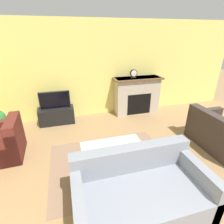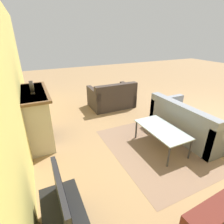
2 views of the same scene
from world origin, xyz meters
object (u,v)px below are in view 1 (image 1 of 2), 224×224
at_px(couch_sectional, 140,192).
at_px(mantel_clock, 134,73).
at_px(coffee_table, 113,148).
at_px(armchair_by_window, 2,144).
at_px(tv, 55,100).
at_px(couch_loveseat, 222,136).

relative_size(couch_sectional, mantel_clock, 7.47).
bearing_deg(coffee_table, couch_sectional, -82.28).
xyz_separation_m(armchair_by_window, coffee_table, (2.06, -0.87, 0.11)).
height_order(armchair_by_window, mantel_clock, mantel_clock).
xyz_separation_m(tv, armchair_by_window, (-1.04, -1.27, -0.38)).
height_order(couch_loveseat, mantel_clock, mantel_clock).
relative_size(armchair_by_window, mantel_clock, 3.54).
bearing_deg(tv, couch_loveseat, -32.22).
bearing_deg(coffee_table, armchair_by_window, 157.19).
relative_size(couch_sectional, coffee_table, 1.61).
bearing_deg(couch_loveseat, tv, 57.78).
height_order(couch_loveseat, coffee_table, couch_loveseat).
relative_size(tv, mantel_clock, 3.30).
xyz_separation_m(couch_sectional, coffee_table, (-0.13, 0.93, 0.12)).
height_order(couch_sectional, coffee_table, couch_sectional).
xyz_separation_m(couch_sectional, mantel_clock, (1.13, 3.15, 0.97)).
bearing_deg(couch_loveseat, armchair_by_window, 78.57).
bearing_deg(couch_sectional, couch_loveseat, 20.86).
relative_size(armchair_by_window, coffee_table, 0.76).
distance_m(tv, couch_loveseat, 4.12).
bearing_deg(coffee_table, tv, 115.48).
distance_m(tv, mantel_clock, 2.35).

